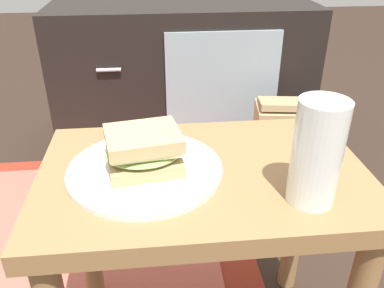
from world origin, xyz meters
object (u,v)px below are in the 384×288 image
Objects in this scene: sandwich_front at (144,150)px; beer_glass at (317,155)px; paper_bag at (289,151)px; tv_cabinet at (183,77)px; plate at (145,170)px.

sandwich_front is 0.27m from beer_glass.
sandwich_front is 0.77m from paper_bag.
tv_cabinet is at bearing 81.49° from sandwich_front.
paper_bag is at bearing 49.17° from plate.
tv_cabinet is 0.97m from plate.
paper_bag is (0.46, 0.53, -0.29)m from plate.
beer_glass reaches higher than paper_bag.
sandwich_front is 0.40× the size of paper_bag.
sandwich_front is at bearing -171.12° from plate.
plate is 0.76m from paper_bag.
paper_bag is (0.21, 0.63, -0.36)m from beer_glass.
plate reaches higher than paper_bag.
beer_glass is (0.25, -0.10, 0.07)m from plate.
plate is (-0.14, -0.95, 0.17)m from tv_cabinet.
sandwich_front is (-0.14, -0.95, 0.21)m from tv_cabinet.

